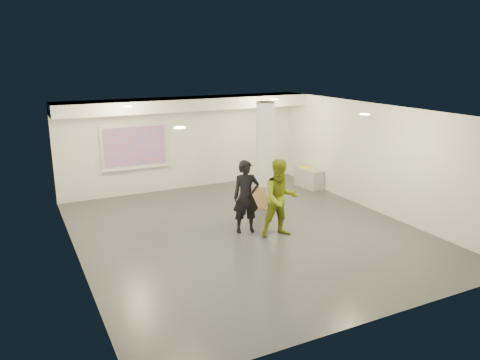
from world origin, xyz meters
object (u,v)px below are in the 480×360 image
column (265,154)px  woman (246,197)px  man (281,198)px  projection_screen (135,147)px  credenza (309,178)px

column → woman: bearing=-130.8°
woman → man: size_ratio=0.96×
column → woman: 2.38m
woman → man: bearing=-31.6°
column → woman: size_ratio=1.65×
projection_screen → woman: projection_screen is taller
woman → column: bearing=62.0°
projection_screen → credenza: (5.32, -1.73, -1.22)m
credenza → woman: size_ratio=0.58×
column → woman: (-1.51, -1.75, -0.59)m
column → man: size_ratio=1.58×
projection_screen → woman: 4.72m
column → man: (-0.89, -2.35, -0.55)m
credenza → woman: bearing=-148.3°
projection_screen → man: projection_screen is taller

